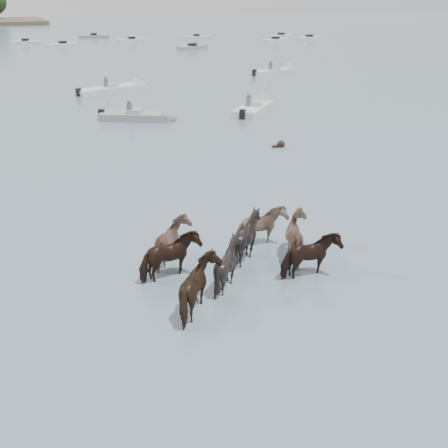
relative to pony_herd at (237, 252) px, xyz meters
name	(u,v)px	position (x,y,z in m)	size (l,w,h in m)	color
ground	(227,310)	(-1.10, -1.76, -0.63)	(400.00, 400.00, 0.00)	slate
pony_herd	(237,252)	(0.00, 0.00, 0.00)	(5.82, 4.63, 1.60)	black
swimming_pony	(280,145)	(7.82, 11.12, -0.53)	(0.72, 0.44, 0.44)	black
motorboat_b	(147,117)	(2.94, 20.08, -0.40)	(5.22, 3.85, 1.92)	gray
motorboat_c	(120,88)	(3.76, 31.36, -0.41)	(6.55, 3.35, 1.92)	silver
motorboat_d	(257,107)	(10.93, 19.94, -0.40)	(4.75, 4.73, 1.92)	silver
motorboat_e	(280,71)	(21.22, 34.85, -0.40)	(5.66, 2.47, 1.92)	silver
distant_flotilla	(25,46)	(-1.06, 73.50, -0.37)	(101.10, 29.39, 0.93)	gray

